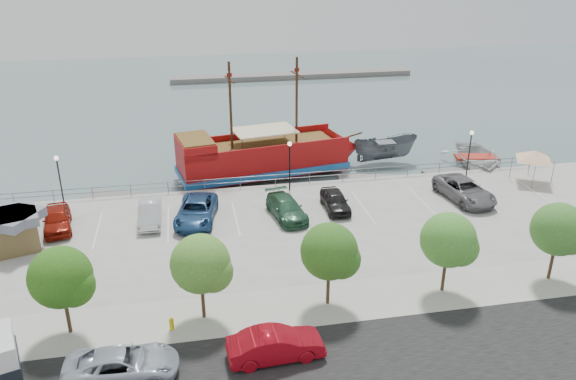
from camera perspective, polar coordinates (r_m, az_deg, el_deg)
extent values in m
plane|color=#4C6060|center=(41.81, 1.87, -4.74)|extent=(160.00, 160.00, 0.00)
cube|color=black|center=(28.53, 9.26, -17.80)|extent=(100.00, 8.00, 0.04)
cube|color=#A6A294|center=(33.01, 5.75, -11.17)|extent=(100.00, 4.00, 0.05)
cylinder|color=slate|center=(47.94, -0.13, 1.62)|extent=(50.00, 0.06, 0.06)
cylinder|color=slate|center=(48.09, -0.13, 1.18)|extent=(50.00, 0.06, 0.06)
cube|color=#66635D|center=(94.78, 0.51, 11.53)|extent=(40.00, 3.00, 0.80)
cube|color=#9A0C0D|center=(52.08, -2.58, 3.23)|extent=(15.90, 7.37, 2.49)
cube|color=#1B5AA3|center=(52.36, -2.56, 2.40)|extent=(16.23, 7.71, 0.57)
cone|color=#9A0C0D|center=(55.13, 5.76, 4.28)|extent=(3.81, 5.05, 4.59)
cube|color=#9A0C0D|center=(49.97, -9.41, 4.38)|extent=(3.66, 5.21, 1.34)
cube|color=brown|center=(49.75, -9.46, 5.17)|extent=(3.40, 4.80, 0.11)
cube|color=brown|center=(51.80, -2.10, 4.64)|extent=(12.97, 6.31, 0.14)
cube|color=#9A0C0D|center=(53.64, -3.39, 5.60)|extent=(15.10, 2.86, 0.67)
cube|color=#9A0C0D|center=(49.50, -1.77, 4.10)|extent=(15.10, 2.86, 0.67)
cylinder|color=#382111|center=(51.66, 0.88, 9.08)|extent=(0.27, 0.27, 7.84)
cylinder|color=#382111|center=(49.76, -5.85, 8.41)|extent=(0.27, 0.27, 7.84)
cylinder|color=#382111|center=(51.13, 0.90, 11.68)|extent=(0.63, 2.85, 0.13)
cylinder|color=#382111|center=(49.21, -5.97, 11.10)|extent=(0.63, 2.85, 0.13)
cube|color=beige|center=(51.28, -2.43, 6.07)|extent=(6.09, 4.54, 0.11)
cylinder|color=#382111|center=(55.07, 6.44, 5.49)|extent=(2.37, 0.57, 0.57)
imported|color=#555C61|center=(56.39, 9.80, 3.90)|extent=(6.56, 2.52, 2.53)
imported|color=silver|center=(57.53, 18.55, 2.93)|extent=(7.10, 8.88, 1.64)
cube|color=slate|center=(49.46, -16.02, -0.82)|extent=(7.49, 4.44, 0.41)
cube|color=gray|center=(52.00, 8.92, 1.01)|extent=(7.05, 3.41, 0.39)
cube|color=slate|center=(55.46, 17.51, 1.65)|extent=(7.87, 2.48, 0.45)
cube|color=brown|center=(41.95, -26.00, -4.09)|extent=(3.51, 3.51, 2.04)
cube|color=slate|center=(41.44, -26.30, -2.54)|extent=(3.97, 3.97, 0.65)
cylinder|color=slate|center=(52.78, 21.69, 2.06)|extent=(0.08, 0.08, 2.04)
cylinder|color=slate|center=(54.58, 23.35, 2.46)|extent=(0.08, 0.08, 2.04)
cylinder|color=slate|center=(51.40, 23.67, 1.18)|extent=(0.08, 0.08, 2.04)
cylinder|color=slate|center=(53.24, 25.31, 1.63)|extent=(0.08, 0.08, 2.04)
pyramid|color=white|center=(52.41, 23.82, 3.68)|extent=(4.87, 4.87, 0.83)
imported|color=#A1A9B6|center=(28.56, -16.52, -16.64)|extent=(5.35, 2.56, 1.47)
imported|color=#9D0915|center=(28.51, -1.25, -15.45)|extent=(4.86, 1.93, 1.57)
cylinder|color=#D5BB07|center=(31.17, -11.73, -13.29)|extent=(0.24, 0.24, 0.60)
sphere|color=#D5BB07|center=(30.98, -11.78, -12.82)|extent=(0.26, 0.26, 0.26)
cylinder|color=black|center=(46.64, -22.09, 0.59)|extent=(0.12, 0.12, 4.00)
sphere|color=#FFF2CC|center=(45.94, -22.48, 3.01)|extent=(0.36, 0.36, 0.36)
cylinder|color=black|center=(46.37, 0.17, 2.24)|extent=(0.12, 0.12, 4.00)
sphere|color=#FFF2CC|center=(45.66, 0.17, 4.71)|extent=(0.36, 0.36, 0.36)
cylinder|color=black|center=(51.68, 17.89, 3.33)|extent=(0.12, 0.12, 4.00)
sphere|color=#FFF2CC|center=(51.05, 18.18, 5.55)|extent=(0.36, 0.36, 0.36)
cylinder|color=#473321|center=(32.04, -21.48, -11.72)|extent=(0.20, 0.20, 2.20)
sphere|color=#275514|center=(30.85, -22.10, -8.20)|extent=(3.20, 3.20, 3.20)
sphere|color=#275514|center=(30.67, -20.98, -9.07)|extent=(2.20, 2.20, 2.20)
cylinder|color=#473321|center=(31.33, -8.63, -11.02)|extent=(0.20, 0.20, 2.20)
sphere|color=#427326|center=(30.11, -8.89, -7.40)|extent=(3.20, 3.20, 3.20)
sphere|color=#427326|center=(30.07, -7.66, -8.26)|extent=(2.20, 2.20, 2.20)
cylinder|color=#473321|center=(32.17, 4.09, -9.79)|extent=(0.20, 0.20, 2.20)
sphere|color=#2C5819|center=(30.98, 4.21, -6.22)|extent=(3.20, 3.20, 3.20)
sphere|color=#2C5819|center=(31.07, 5.41, -7.02)|extent=(2.20, 2.20, 2.20)
cylinder|color=#473321|center=(34.44, 15.55, -8.27)|extent=(0.20, 0.20, 2.20)
sphere|color=#3C7628|center=(33.33, 15.97, -4.89)|extent=(3.20, 3.20, 3.20)
sphere|color=#3C7628|center=(33.54, 17.04, -5.61)|extent=(2.20, 2.20, 2.20)
cylinder|color=#473321|center=(37.88, 25.19, -6.72)|extent=(0.20, 0.20, 2.20)
sphere|color=#356625|center=(36.87, 25.79, -3.61)|extent=(3.20, 3.20, 3.20)
sphere|color=#356625|center=(37.18, 26.69, -4.25)|extent=(2.20, 2.20, 2.20)
imported|color=maroon|center=(43.64, -22.42, -2.73)|extent=(2.62, 4.92, 1.59)
imported|color=silver|center=(42.58, -13.85, -2.28)|extent=(1.60, 4.58, 1.51)
imported|color=navy|center=(42.07, -9.30, -2.11)|extent=(3.75, 6.26, 1.63)
imported|color=#265336|center=(42.14, -0.15, -1.85)|extent=(2.91, 5.40, 1.49)
imported|color=black|center=(43.56, 4.82, -1.07)|extent=(1.77, 4.34, 1.47)
imported|color=slate|center=(47.24, 17.50, 0.01)|extent=(3.53, 6.34, 1.68)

